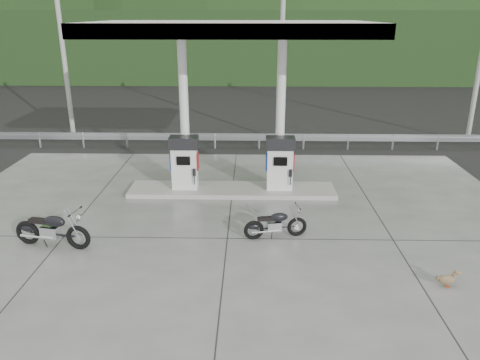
{
  "coord_description": "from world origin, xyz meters",
  "views": [
    {
      "loc": [
        0.61,
        -12.44,
        5.83
      ],
      "look_at": [
        0.3,
        1.0,
        1.0
      ],
      "focal_mm": 35.0,
      "sensor_mm": 36.0,
      "label": 1
    }
  ],
  "objects_px": {
    "duck": "(447,280)",
    "motorcycle_left": "(52,230)",
    "gas_pump_left": "(185,163)",
    "gas_pump_right": "(280,163)",
    "motorcycle_right": "(276,224)"
  },
  "relations": [
    {
      "from": "motorcycle_right",
      "to": "gas_pump_right",
      "type": "bearing_deg",
      "value": 73.87
    },
    {
      "from": "gas_pump_left",
      "to": "gas_pump_right",
      "type": "bearing_deg",
      "value": 0.0
    },
    {
      "from": "duck",
      "to": "motorcycle_left",
      "type": "bearing_deg",
      "value": 166.58
    },
    {
      "from": "gas_pump_left",
      "to": "duck",
      "type": "bearing_deg",
      "value": -41.01
    },
    {
      "from": "motorcycle_right",
      "to": "duck",
      "type": "height_order",
      "value": "motorcycle_right"
    },
    {
      "from": "gas_pump_left",
      "to": "duck",
      "type": "distance_m",
      "value": 8.82
    },
    {
      "from": "gas_pump_right",
      "to": "motorcycle_left",
      "type": "xyz_separation_m",
      "value": [
        -6.14,
        -4.04,
        -0.58
      ]
    },
    {
      "from": "duck",
      "to": "gas_pump_right",
      "type": "bearing_deg",
      "value": 117.48
    },
    {
      "from": "gas_pump_left",
      "to": "gas_pump_right",
      "type": "xyz_separation_m",
      "value": [
        3.2,
        0.0,
        0.0
      ]
    },
    {
      "from": "motorcycle_right",
      "to": "duck",
      "type": "relative_size",
      "value": 3.31
    },
    {
      "from": "gas_pump_left",
      "to": "motorcycle_left",
      "type": "relative_size",
      "value": 0.9
    },
    {
      "from": "gas_pump_left",
      "to": "duck",
      "type": "height_order",
      "value": "gas_pump_left"
    },
    {
      "from": "motorcycle_right",
      "to": "duck",
      "type": "xyz_separation_m",
      "value": [
        3.71,
        -2.36,
        -0.21
      ]
    },
    {
      "from": "motorcycle_left",
      "to": "duck",
      "type": "xyz_separation_m",
      "value": [
        9.57,
        -1.72,
        -0.29
      ]
    },
    {
      "from": "motorcycle_left",
      "to": "gas_pump_left",
      "type": "bearing_deg",
      "value": 64.21
    }
  ]
}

